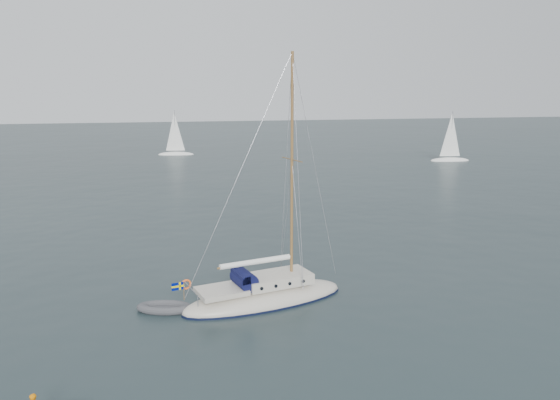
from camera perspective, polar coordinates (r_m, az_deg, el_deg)
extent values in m
plane|color=black|center=(30.16, 4.96, -9.07)|extent=(300.00, 300.00, 0.00)
ellipsoid|color=beige|center=(28.08, -1.63, -10.33)|extent=(8.62, 2.68, 1.44)
cube|color=silver|center=(27.85, -0.27, -8.34)|extent=(3.45, 1.82, 0.53)
cube|color=beige|center=(27.46, -6.41, -9.05)|extent=(2.30, 1.82, 0.24)
cylinder|color=#0D0F38|center=(27.46, -3.92, -8.08)|extent=(0.92, 1.58, 0.92)
cube|color=#0D0F38|center=(27.37, -4.32, -7.73)|extent=(0.43, 1.58, 0.38)
cylinder|color=brown|center=(26.67, 1.53, 2.93)|extent=(0.14, 0.14, 11.49)
cylinder|color=brown|center=(26.59, 1.54, 4.15)|extent=(0.05, 2.11, 0.05)
cylinder|color=brown|center=(27.30, -2.64, -6.49)|extent=(4.02, 0.10, 0.10)
cylinder|color=white|center=(27.29, -2.64, -6.39)|extent=(3.74, 0.27, 0.27)
cylinder|color=gray|center=(27.21, -9.67, -8.42)|extent=(0.04, 2.11, 0.04)
torus|color=orange|center=(27.75, -9.83, -8.02)|extent=(0.52, 0.10, 0.52)
cylinder|color=brown|center=(27.23, -10.37, -8.64)|extent=(0.03, 0.03, 0.86)
cube|color=#000D6E|center=(27.13, -11.01, -8.10)|extent=(0.57, 0.02, 0.36)
cube|color=#FFE503|center=(27.13, -11.01, -8.10)|extent=(0.59, 0.03, 0.09)
cube|color=#FFE503|center=(27.13, -10.78, -8.09)|extent=(0.09, 0.03, 0.38)
cylinder|color=black|center=(28.48, -3.14, -7.89)|extent=(0.17, 0.06, 0.17)
cylinder|color=black|center=(26.78, -2.48, -9.19)|extent=(0.17, 0.06, 0.17)
cylinder|color=black|center=(28.61, -1.61, -7.79)|extent=(0.17, 0.06, 0.17)
cylinder|color=black|center=(26.91, -0.85, -9.07)|extent=(0.17, 0.06, 0.17)
cylinder|color=black|center=(28.75, -0.10, -7.68)|extent=(0.17, 0.06, 0.17)
cylinder|color=black|center=(27.07, 0.75, -8.94)|extent=(0.17, 0.06, 0.17)
cylinder|color=black|center=(28.92, 1.39, -7.57)|extent=(0.17, 0.06, 0.17)
cylinder|color=black|center=(27.25, 2.34, -8.81)|extent=(0.17, 0.06, 0.17)
cube|color=#49494D|center=(27.59, -11.94, -11.06)|extent=(1.69, 0.70, 0.10)
ellipsoid|color=white|center=(84.59, 17.31, 3.95)|extent=(5.86, 1.95, 0.98)
cylinder|color=gray|center=(84.20, 17.47, 6.55)|extent=(0.10, 0.10, 6.84)
cone|color=white|center=(84.17, 17.44, 6.55)|extent=(3.13, 3.13, 6.35)
ellipsoid|color=white|center=(89.71, -10.82, 4.68)|extent=(5.68, 1.89, 0.95)
cylinder|color=gray|center=(89.34, -10.91, 7.06)|extent=(0.09, 0.09, 6.63)
cone|color=white|center=(89.34, -10.94, 7.06)|extent=(3.03, 3.03, 6.15)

